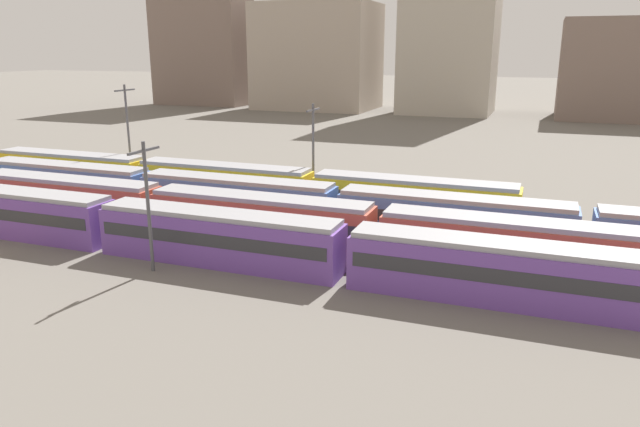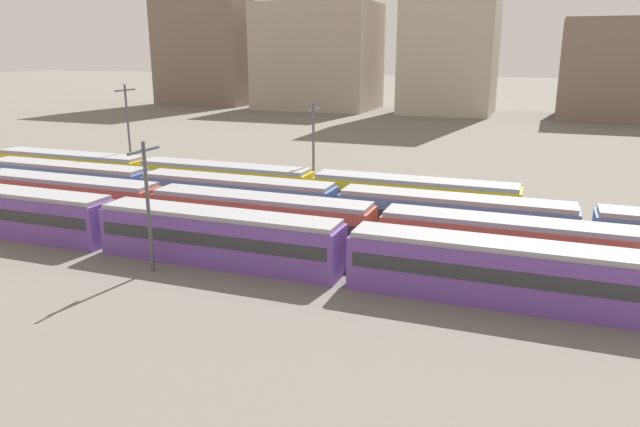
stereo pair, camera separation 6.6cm
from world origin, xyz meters
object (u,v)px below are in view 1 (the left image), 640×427
(train_track_2, at_px, (338,208))
(catenary_pole_1, at_px, (128,131))
(train_track_1, at_px, (378,231))
(train_track_0, at_px, (219,237))
(catenary_pole_3, at_px, (313,148))
(train_track_3, at_px, (224,183))
(catenary_pole_2, at_px, (148,200))

(train_track_2, xyz_separation_m, catenary_pole_1, (-26.78, 7.95, 4.15))
(train_track_1, bearing_deg, train_track_2, 133.00)
(train_track_0, bearing_deg, catenary_pole_1, 139.56)
(train_track_1, height_order, catenary_pole_3, catenary_pole_3)
(train_track_1, relative_size, train_track_3, 1.34)
(train_track_0, height_order, train_track_2, same)
(train_track_1, distance_m, catenary_pole_3, 17.02)
(train_track_1, height_order, catenary_pole_2, catenary_pole_2)
(catenary_pole_1, xyz_separation_m, catenary_pole_3, (21.50, 0.08, -0.70))
(train_track_0, distance_m, train_track_1, 11.36)
(catenary_pole_1, bearing_deg, train_track_1, -22.57)
(catenary_pole_2, bearing_deg, train_track_0, 41.22)
(catenary_pole_1, relative_size, catenary_pole_3, 1.14)
(train_track_2, height_order, catenary_pole_2, catenary_pole_2)
(train_track_3, relative_size, catenary_pole_2, 6.28)
(train_track_3, bearing_deg, train_track_1, -29.34)
(train_track_3, bearing_deg, catenary_pole_1, 168.17)
(train_track_3, bearing_deg, catenary_pole_3, 18.70)
(catenary_pole_1, relative_size, catenary_pole_2, 1.24)
(catenary_pole_1, bearing_deg, catenary_pole_3, 0.22)
(train_track_3, bearing_deg, train_track_2, -20.85)
(catenary_pole_2, height_order, catenary_pole_3, catenary_pole_3)
(catenary_pole_2, distance_m, catenary_pole_3, 21.73)
(train_track_3, height_order, catenary_pole_3, catenary_pole_3)
(train_track_1, bearing_deg, train_track_3, 150.66)
(catenary_pole_2, xyz_separation_m, catenary_pole_3, (3.42, 21.46, 0.39))
(train_track_2, height_order, catenary_pole_3, catenary_pole_3)
(train_track_2, distance_m, catenary_pole_3, 10.22)
(train_track_0, relative_size, catenary_pole_3, 5.79)
(train_track_1, distance_m, train_track_3, 21.22)
(catenary_pole_1, xyz_separation_m, catenary_pole_2, (18.08, -21.38, -1.08))
(train_track_2, bearing_deg, train_track_0, -116.77)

